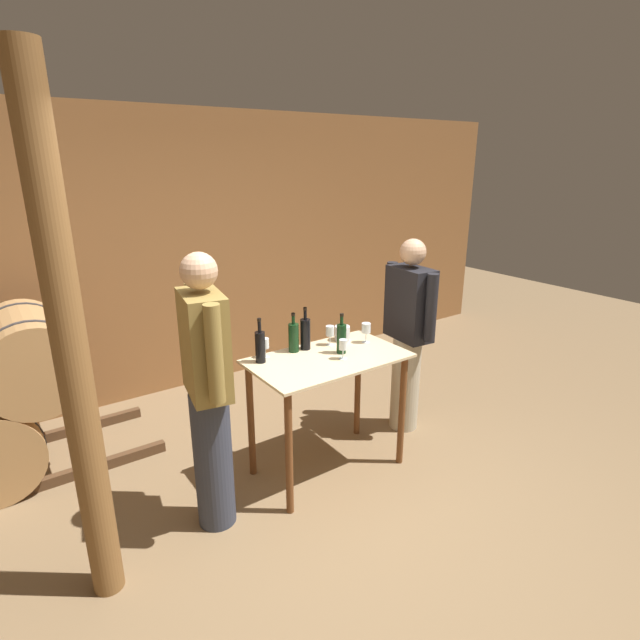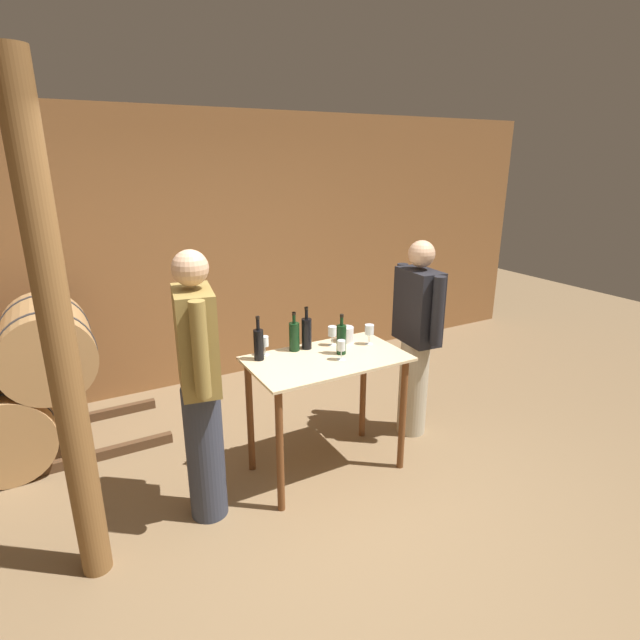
% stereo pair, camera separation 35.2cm
% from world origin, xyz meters
% --- Properties ---
extents(ground_plane, '(14.00, 14.00, 0.00)m').
position_xyz_m(ground_plane, '(0.00, 0.00, 0.00)').
color(ground_plane, brown).
extents(back_wall, '(8.40, 0.05, 2.70)m').
position_xyz_m(back_wall, '(0.00, 2.68, 1.35)').
color(back_wall, brown).
rests_on(back_wall, ground_plane).
extents(tasting_table, '(1.11, 0.64, 0.91)m').
position_xyz_m(tasting_table, '(0.24, 0.63, 0.72)').
color(tasting_table, beige).
rests_on(tasting_table, ground_plane).
extents(wooden_post, '(0.16, 0.16, 2.70)m').
position_xyz_m(wooden_post, '(-1.39, 0.43, 1.35)').
color(wooden_post, brown).
rests_on(wooden_post, ground_plane).
extents(wine_bottle_far_left, '(0.07, 0.07, 0.32)m').
position_xyz_m(wine_bottle_far_left, '(-0.19, 0.83, 1.03)').
color(wine_bottle_far_left, black).
rests_on(wine_bottle_far_left, tasting_table).
extents(wine_bottle_left, '(0.08, 0.08, 0.29)m').
position_xyz_m(wine_bottle_left, '(0.10, 0.87, 1.02)').
color(wine_bottle_left, black).
rests_on(wine_bottle_left, tasting_table).
extents(wine_bottle_center, '(0.07, 0.07, 0.32)m').
position_xyz_m(wine_bottle_center, '(0.20, 0.86, 1.03)').
color(wine_bottle_center, black).
rests_on(wine_bottle_center, tasting_table).
extents(wine_bottle_right, '(0.07, 0.07, 0.30)m').
position_xyz_m(wine_bottle_right, '(0.37, 0.64, 1.02)').
color(wine_bottle_right, black).
rests_on(wine_bottle_right, tasting_table).
extents(wine_glass_near_left, '(0.06, 0.06, 0.14)m').
position_xyz_m(wine_glass_near_left, '(-0.12, 0.88, 1.01)').
color(wine_glass_near_left, silver).
rests_on(wine_glass_near_left, tasting_table).
extents(wine_glass_near_center, '(0.06, 0.06, 0.14)m').
position_xyz_m(wine_glass_near_center, '(0.31, 0.55, 1.01)').
color(wine_glass_near_center, silver).
rests_on(wine_glass_near_center, tasting_table).
extents(wine_glass_near_right, '(0.06, 0.06, 0.15)m').
position_xyz_m(wine_glass_near_right, '(0.40, 0.82, 1.01)').
color(wine_glass_near_right, silver).
rests_on(wine_glass_near_right, tasting_table).
extents(wine_glass_far_side, '(0.07, 0.07, 0.15)m').
position_xyz_m(wine_glass_far_side, '(0.65, 0.71, 1.02)').
color(wine_glass_far_side, silver).
rests_on(wine_glass_far_side, tasting_table).
extents(ice_bucket, '(0.12, 0.12, 0.11)m').
position_xyz_m(ice_bucket, '(0.53, 0.85, 0.96)').
color(ice_bucket, silver).
rests_on(ice_bucket, tasting_table).
extents(person_host, '(0.25, 0.59, 1.65)m').
position_xyz_m(person_host, '(1.15, 0.75, 0.87)').
color(person_host, '#B7AD93').
rests_on(person_host, ground_plane).
extents(person_visitor_with_scarf, '(0.29, 0.58, 1.76)m').
position_xyz_m(person_visitor_with_scarf, '(-0.69, 0.57, 0.94)').
color(person_visitor_with_scarf, '#333847').
rests_on(person_visitor_with_scarf, ground_plane).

